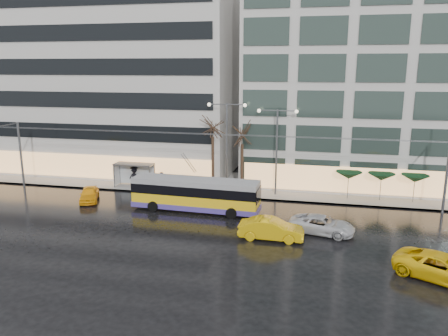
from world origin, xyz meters
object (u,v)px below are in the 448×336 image
(trolleybus, at_px, (195,195))
(bus_shelter, at_px, (132,169))
(street_lamp_near, at_px, (227,135))
(taxi_a, at_px, (89,194))

(trolleybus, height_order, bus_shelter, trolleybus)
(trolleybus, relative_size, street_lamp_near, 1.29)
(street_lamp_near, relative_size, taxi_a, 2.23)
(street_lamp_near, distance_m, taxi_a, 14.59)
(trolleybus, distance_m, taxi_a, 10.90)
(bus_shelter, distance_m, taxi_a, 5.95)
(bus_shelter, bearing_deg, taxi_a, -110.38)
(trolleybus, bearing_deg, bus_shelter, 145.31)
(street_lamp_near, bearing_deg, trolleybus, -103.97)
(trolleybus, relative_size, bus_shelter, 2.76)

